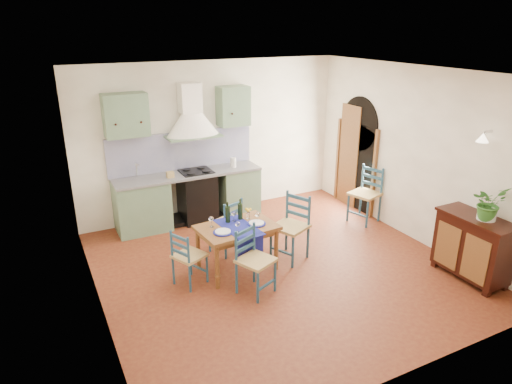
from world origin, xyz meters
The scene contains 13 objects.
floor centered at (0.00, 0.00, 0.00)m, with size 5.00×5.00×0.00m, color #4F1911.
back_wall centered at (-0.47, 2.29, 1.05)m, with size 5.00×0.96×2.80m.
right_wall centered at (2.50, 0.28, 1.34)m, with size 0.26×5.00×2.80m.
left_wall centered at (-2.50, 0.00, 1.40)m, with size 0.04×5.00×2.80m, color white.
ceiling centered at (0.00, 0.00, 2.80)m, with size 5.00×5.00×0.01m, color silver.
dining_table centered at (-0.56, 0.21, 0.61)m, with size 1.15×0.88×1.01m.
chair_near centered at (-0.61, -0.42, 0.47)m, with size 0.56×0.56×0.91m.
chair_far centered at (-0.48, 0.78, 0.46)m, with size 0.54×0.54×0.90m.
chair_left centered at (-1.33, 0.15, 0.42)m, with size 0.50×0.50×0.81m.
chair_right centered at (0.31, 0.17, 0.52)m, with size 0.62×0.62×1.01m.
chair_spare centered at (2.23, 0.77, 0.52)m, with size 0.59×0.59×1.00m.
sideboard centered at (2.26, -1.47, 0.51)m, with size 0.50×1.05×0.94m.
potted_plant centered at (2.28, -1.57, 1.17)m, with size 0.42×0.37×0.47m, color #317028.
Camera 1 is at (-2.98, -5.16, 3.40)m, focal length 32.00 mm.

